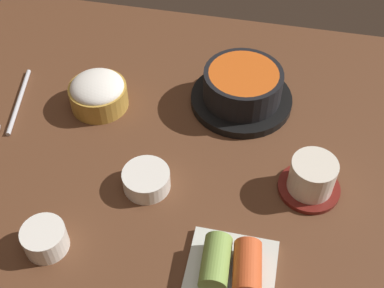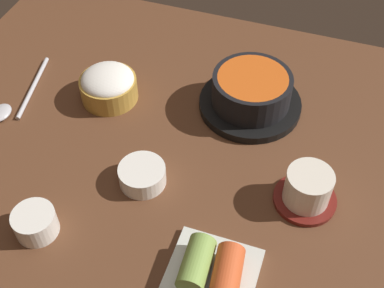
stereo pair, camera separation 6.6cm
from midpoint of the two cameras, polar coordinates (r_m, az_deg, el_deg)
The scene contains 8 objects.
dining_table at distance 86.05cm, azimuth 1.36°, elevation -0.60°, with size 100.00×76.00×2.00cm, color #56331E.
stone_pot at distance 90.27cm, azimuth 8.78°, elevation 5.58°, with size 18.30×18.30×7.05cm.
rice_bowl at distance 92.07cm, azimuth -7.41°, elevation 6.53°, with size 10.33×10.33×6.10cm.
tea_cup_with_saucer at distance 78.43cm, azimuth 15.27°, elevation -5.06°, with size 9.69×9.69×6.30cm.
banchan_cup_center at distance 79.08cm, azimuth -3.27°, elevation -3.59°, with size 7.45×7.45×3.20cm.
kimchi_plate at distance 70.00cm, azimuth 4.99°, elevation -14.30°, with size 12.17×12.17×4.87cm.
side_bowl_near at distance 75.94cm, azimuth -14.92°, elevation -8.66°, with size 6.30×6.30×3.94cm.
spoon at distance 95.80cm, azimuth -17.86°, elevation 4.24°, with size 5.64×18.71×1.35cm.
Camera 2 is at (19.52, -53.10, 66.00)cm, focal length 47.27 mm.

